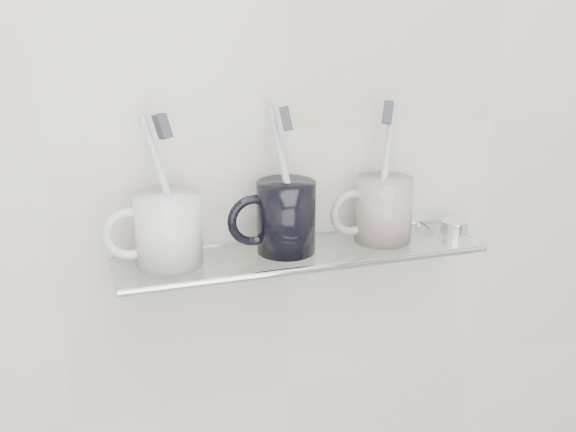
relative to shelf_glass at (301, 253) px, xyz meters
name	(u,v)px	position (x,y,z in m)	size (l,w,h in m)	color
wall_back	(288,133)	(0.00, 0.06, 0.15)	(2.50, 2.50, 0.00)	beige
shelf_glass	(301,253)	(0.00, 0.00, 0.00)	(0.50, 0.12, 0.01)	silver
shelf_rail	(315,269)	(0.00, -0.06, 0.00)	(0.01, 0.01, 0.50)	silver
bracket_left	(141,266)	(-0.21, 0.05, -0.01)	(0.02, 0.02, 0.03)	silver
bracket_right	(424,234)	(0.21, 0.05, -0.01)	(0.02, 0.02, 0.03)	silver
mug_left	(168,230)	(-0.18, 0.00, 0.05)	(0.08, 0.08, 0.09)	silver
mug_left_handle	(130,234)	(-0.23, 0.00, 0.05)	(0.07, 0.07, 0.01)	silver
toothbrush_left	(166,189)	(-0.18, 0.00, 0.10)	(0.01, 0.01, 0.19)	silver
bristles_left	(162,126)	(-0.18, 0.00, 0.19)	(0.01, 0.02, 0.03)	#353641
mug_center	(286,217)	(-0.02, 0.00, 0.05)	(0.08, 0.08, 0.10)	black
mug_center_handle	(253,220)	(-0.07, 0.00, 0.05)	(0.07, 0.07, 0.01)	black
toothbrush_center	(286,179)	(-0.02, 0.00, 0.10)	(0.01, 0.01, 0.19)	#AAADBD
bristles_center	(286,119)	(-0.02, 0.00, 0.19)	(0.01, 0.02, 0.03)	#353641
mug_right	(383,210)	(0.12, 0.00, 0.05)	(0.08, 0.08, 0.09)	silver
mug_right_handle	(353,213)	(0.08, 0.00, 0.05)	(0.07, 0.07, 0.01)	silver
toothbrush_right	(385,171)	(0.12, 0.00, 0.10)	(0.01, 0.01, 0.19)	beige
bristles_right	(388,113)	(0.12, 0.00, 0.19)	(0.01, 0.02, 0.03)	#353641
chrome_cap	(455,226)	(0.24, 0.00, 0.01)	(0.04, 0.04, 0.02)	silver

